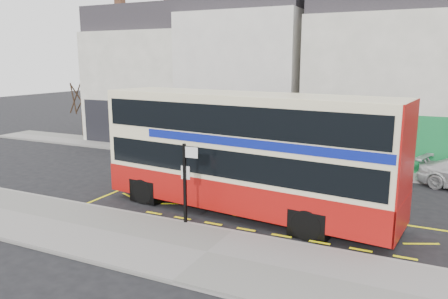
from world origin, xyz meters
The scene contains 13 objects.
ground centered at (0.00, 0.00, 0.00)m, with size 120.00×120.00×0.00m, color black.
pavement centered at (0.00, -2.30, 0.07)m, with size 40.00×4.00×0.15m, color gray.
kerb centered at (0.00, -0.38, 0.07)m, with size 40.00×0.15×0.15m, color gray.
far_pavement centered at (0.00, 11.00, 0.07)m, with size 50.00×3.00×0.15m, color gray.
road_markings centered at (0.00, 1.60, 0.01)m, with size 14.00×3.40×0.01m, color #FFFC0D, non-canonical shape.
terrace_far_left centered at (-13.50, 14.99, 4.82)m, with size 8.00×8.01×10.80m.
terrace_left centered at (-5.50, 14.99, 5.32)m, with size 8.00×8.01×11.80m.
terrace_green_shop centered at (3.50, 14.99, 5.07)m, with size 9.00×8.01×11.30m.
double_decker_bus centered at (-0.47, 1.84, 2.50)m, with size 12.14×4.02×4.76m.
bus_stop_post centered at (-1.83, -0.39, 1.92)m, with size 0.73×0.13×2.94m.
car_silver centered at (-8.19, 9.80, 0.65)m, with size 1.52×3.79×1.29m, color #AAAAAF.
car_grey centered at (-1.01, 9.16, 0.69)m, with size 1.47×4.22×1.39m, color #3F4447.
street_tree_left centered at (-18.59, 12.25, 3.75)m, with size 2.55×2.55×5.50m.
Camera 1 is at (5.96, -13.48, 5.97)m, focal length 35.00 mm.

